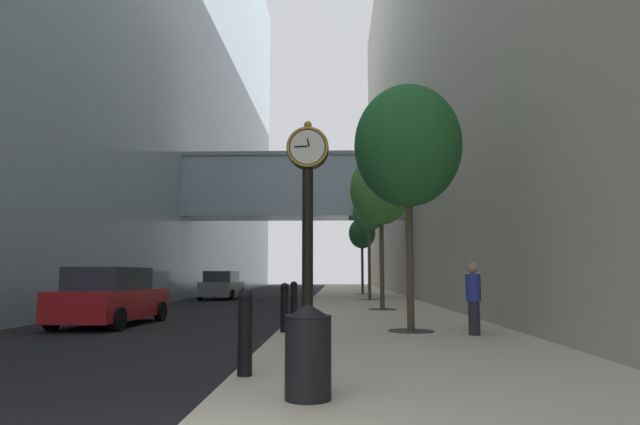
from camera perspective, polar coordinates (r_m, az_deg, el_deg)
name	(u,v)px	position (r m, az deg, el deg)	size (l,w,h in m)	color
ground_plane	(311,302)	(30.84, -0.99, -9.27)	(110.00, 110.00, 0.00)	black
sidewalk_right	(361,298)	(33.83, 4.27, -8.88)	(5.85, 80.00, 0.14)	#BCB29E
building_block_left	(127,11)	(40.28, -19.43, 19.13)	(22.96, 80.00, 37.48)	#93A8B7
building_block_right	(475,36)	(38.05, 15.83, 17.19)	(9.00, 80.00, 33.23)	#A89E89
street_clock	(308,220)	(10.88, -1.30, -0.77)	(0.84, 0.55, 4.47)	black
bollard_nearest	(245,330)	(7.80, -7.77, -12.00)	(0.21, 0.21, 1.18)	black
bollard_third	(285,306)	(13.44, -3.70, -9.69)	(0.21, 0.21, 1.18)	black
bollard_fourth	(294,301)	(16.28, -2.74, -9.13)	(0.21, 0.21, 1.18)	black
street_tree_near	(408,146)	(14.14, 9.08, 6.78)	(2.70, 2.70, 6.16)	#333335
street_tree_mid_near	(381,190)	(22.45, 6.34, 2.34)	(2.51, 2.51, 6.26)	#333335
street_tree_mid_far	(369,214)	(30.82, 5.09, -0.11)	(1.82, 1.82, 5.88)	#333335
street_tree_far	(362,234)	(39.19, 4.39, -2.22)	(1.89, 1.89, 5.39)	#333335
trash_bin	(308,350)	(6.32, -1.24, -14.06)	(0.53, 0.53, 1.05)	black
pedestrian_walking	(473,295)	(14.27, 15.63, -8.22)	(0.40, 0.40, 1.66)	#23232D
pedestrian_by_clock	(473,297)	(13.22, 15.63, -8.47)	(0.36, 0.36, 1.62)	#23232D
car_grey_near	(222,286)	(34.76, -10.12, -7.47)	(2.21, 4.66, 1.72)	slate
car_red_mid	(111,297)	(17.78, -20.86, -8.22)	(2.23, 4.76, 1.73)	#AD191E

